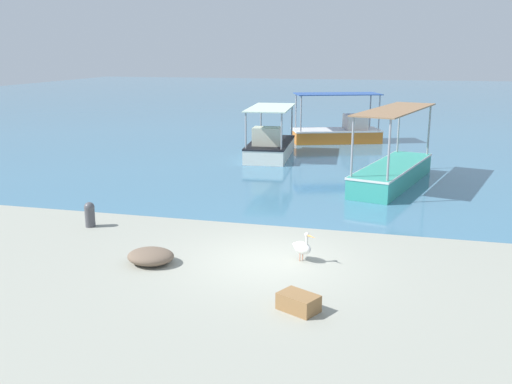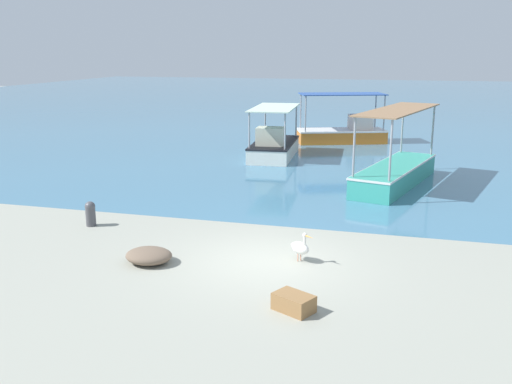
{
  "view_description": "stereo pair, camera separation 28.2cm",
  "coord_description": "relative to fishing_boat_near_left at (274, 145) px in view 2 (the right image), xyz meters",
  "views": [
    {
      "loc": [
        3.09,
        -13.33,
        5.24
      ],
      "look_at": [
        -1.04,
        2.95,
        1.05
      ],
      "focal_mm": 40.0,
      "sensor_mm": 36.0,
      "label": 1
    },
    {
      "loc": [
        3.37,
        -13.26,
        5.24
      ],
      "look_at": [
        -1.04,
        2.95,
        1.05
      ],
      "focal_mm": 40.0,
      "sensor_mm": 36.0,
      "label": 2
    }
  ],
  "objects": [
    {
      "name": "fishing_boat_near_left",
      "position": [
        0.0,
        0.0,
        0.0
      ],
      "size": [
        2.37,
        5.03,
        2.49
      ],
      "color": "white",
      "rests_on": "harbor_water"
    },
    {
      "name": "harbor_water",
      "position": [
        3.17,
        33.82,
        -0.62
      ],
      "size": [
        110.0,
        90.0,
        0.0
      ],
      "primitive_type": "cube",
      "color": "teal",
      "rests_on": "ground"
    },
    {
      "name": "fishing_boat_center",
      "position": [
        6.07,
        -4.63,
        -0.03
      ],
      "size": [
        3.23,
        6.63,
        3.01
      ],
      "color": "teal",
      "rests_on": "harbor_water"
    },
    {
      "name": "ground",
      "position": [
        3.17,
        -14.18,
        -0.62
      ],
      "size": [
        120.0,
        120.0,
        0.0
      ],
      "primitive_type": "plane",
      "color": "#9C9D8F"
    },
    {
      "name": "mooring_bollard",
      "position": [
        -2.73,
        -12.64,
        -0.21
      ],
      "size": [
        0.31,
        0.31,
        0.77
      ],
      "color": "#47474C",
      "rests_on": "ground"
    },
    {
      "name": "net_pile",
      "position": [
        0.37,
        -15.06,
        -0.42
      ],
      "size": [
        1.19,
        1.01,
        0.39
      ],
      "primitive_type": "ellipsoid",
      "color": "#705C4B",
      "rests_on": "ground"
    },
    {
      "name": "cargo_crate",
      "position": [
        4.45,
        -16.77,
        -0.44
      ],
      "size": [
        0.96,
        0.84,
        0.36
      ],
      "primitive_type": "cube",
      "rotation": [
        0.0,
        0.0,
        2.67
      ],
      "color": "olive",
      "rests_on": "ground"
    },
    {
      "name": "pelican",
      "position": [
        4.04,
        -13.94,
        -0.24
      ],
      "size": [
        0.7,
        0.58,
        0.8
      ],
      "color": "#E0997A",
      "rests_on": "ground"
    },
    {
      "name": "fishing_boat_near_right",
      "position": [
        2.8,
        5.73,
        0.02
      ],
      "size": [
        5.42,
        3.61,
        2.81
      ],
      "color": "orange",
      "rests_on": "harbor_water"
    }
  ]
}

